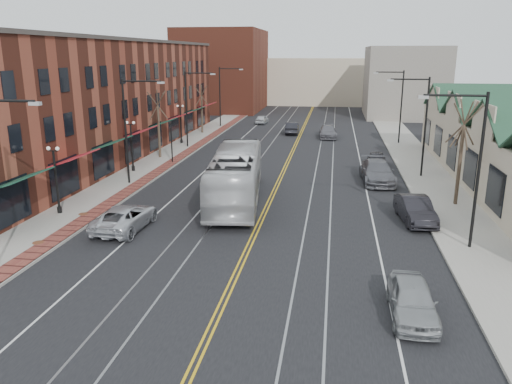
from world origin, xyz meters
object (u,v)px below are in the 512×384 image
(parked_car_b, at_px, (415,210))
(parked_car_d, at_px, (376,160))
(transit_bus, at_px, (236,176))
(parked_car_a, at_px, (412,300))
(parked_car_c, at_px, (377,172))
(parked_suv, at_px, (125,217))

(parked_car_b, height_order, parked_car_d, parked_car_b)
(transit_bus, distance_m, parked_car_a, 17.42)
(transit_bus, height_order, parked_car_c, transit_bus)
(parked_car_c, relative_size, parked_car_d, 1.48)
(parked_car_b, distance_m, parked_car_c, 9.70)
(parked_car_a, height_order, parked_car_b, parked_car_b)
(transit_bus, relative_size, parked_car_b, 2.77)
(parked_car_d, bearing_deg, transit_bus, -124.26)
(parked_car_b, bearing_deg, parked_suv, -173.47)
(parked_car_a, height_order, parked_car_d, parked_car_a)
(parked_suv, bearing_deg, parked_car_d, -127.12)
(parked_car_b, height_order, parked_car_c, parked_car_c)
(parked_car_c, bearing_deg, transit_bus, -148.35)
(parked_suv, relative_size, parked_car_b, 1.12)
(transit_bus, height_order, parked_car_d, transit_bus)
(parked_car_b, bearing_deg, transit_bus, 160.85)
(transit_bus, xyz_separation_m, parked_car_b, (11.60, -2.54, -1.04))
(parked_car_c, bearing_deg, parked_suv, -141.81)
(parked_car_c, bearing_deg, parked_car_d, 83.19)
(parked_car_b, relative_size, parked_car_d, 1.17)
(parked_car_a, height_order, parked_car_c, parked_car_c)
(parked_car_b, bearing_deg, parked_car_d, 87.73)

